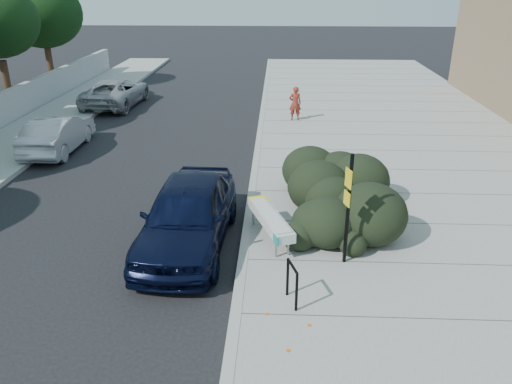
{
  "coord_description": "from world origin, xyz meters",
  "views": [
    {
      "loc": [
        0.75,
        -9.84,
        6.11
      ],
      "look_at": [
        0.22,
        1.92,
        1.0
      ],
      "focal_mm": 35.0,
      "sensor_mm": 36.0,
      "label": 1
    }
  ],
  "objects_px": {
    "sign_post": "(348,203)",
    "sedan_navy": "(188,215)",
    "bike_rack": "(292,280)",
    "bench": "(270,219)",
    "suv_silver": "(116,92)",
    "wagon_silver": "(58,134)",
    "pedestrian": "(295,103)"
  },
  "relations": [
    {
      "from": "sign_post",
      "to": "sedan_navy",
      "type": "distance_m",
      "value": 3.86
    },
    {
      "from": "bike_rack",
      "to": "bench",
      "type": "bearing_deg",
      "value": 82.73
    },
    {
      "from": "bench",
      "to": "suv_silver",
      "type": "height_order",
      "value": "suv_silver"
    },
    {
      "from": "bench",
      "to": "wagon_silver",
      "type": "xyz_separation_m",
      "value": [
        -8.1,
        6.83,
        -0.01
      ]
    },
    {
      "from": "wagon_silver",
      "to": "sign_post",
      "type": "bearing_deg",
      "value": 140.38
    },
    {
      "from": "sign_post",
      "to": "wagon_silver",
      "type": "height_order",
      "value": "sign_post"
    },
    {
      "from": "bike_rack",
      "to": "suv_silver",
      "type": "distance_m",
      "value": 18.71
    },
    {
      "from": "sign_post",
      "to": "pedestrian",
      "type": "xyz_separation_m",
      "value": [
        -0.79,
        12.16,
        -0.72
      ]
    },
    {
      "from": "sign_post",
      "to": "wagon_silver",
      "type": "distance_m",
      "value": 12.57
    },
    {
      "from": "sign_post",
      "to": "sedan_navy",
      "type": "height_order",
      "value": "sign_post"
    },
    {
      "from": "bike_rack",
      "to": "wagon_silver",
      "type": "height_order",
      "value": "wagon_silver"
    },
    {
      "from": "suv_silver",
      "to": "pedestrian",
      "type": "xyz_separation_m",
      "value": [
        9.0,
        -2.87,
        0.21
      ]
    },
    {
      "from": "bike_rack",
      "to": "sign_post",
      "type": "height_order",
      "value": "sign_post"
    },
    {
      "from": "bench",
      "to": "sign_post",
      "type": "height_order",
      "value": "sign_post"
    },
    {
      "from": "bench",
      "to": "bike_rack",
      "type": "relative_size",
      "value": 2.68
    },
    {
      "from": "sedan_navy",
      "to": "pedestrian",
      "type": "xyz_separation_m",
      "value": [
        2.88,
        11.28,
        0.07
      ]
    },
    {
      "from": "bike_rack",
      "to": "sign_post",
      "type": "bearing_deg",
      "value": 34.99
    },
    {
      "from": "sign_post",
      "to": "bench",
      "type": "bearing_deg",
      "value": 131.81
    },
    {
      "from": "bike_rack",
      "to": "wagon_silver",
      "type": "xyz_separation_m",
      "value": [
        -8.58,
        9.43,
        0.01
      ]
    },
    {
      "from": "sign_post",
      "to": "wagon_silver",
      "type": "xyz_separation_m",
      "value": [
        -9.79,
        7.84,
        -0.94
      ]
    },
    {
      "from": "bench",
      "to": "wagon_silver",
      "type": "distance_m",
      "value": 10.59
    },
    {
      "from": "bike_rack",
      "to": "sedan_navy",
      "type": "relative_size",
      "value": 0.18
    },
    {
      "from": "sedan_navy",
      "to": "sign_post",
      "type": "bearing_deg",
      "value": -10.92
    },
    {
      "from": "suv_silver",
      "to": "pedestrian",
      "type": "distance_m",
      "value": 9.45
    },
    {
      "from": "bike_rack",
      "to": "pedestrian",
      "type": "xyz_separation_m",
      "value": [
        0.42,
        13.75,
        0.23
      ]
    },
    {
      "from": "bike_rack",
      "to": "sedan_navy",
      "type": "distance_m",
      "value": 3.49
    },
    {
      "from": "bench",
      "to": "sedan_navy",
      "type": "xyz_separation_m",
      "value": [
        -1.98,
        -0.12,
        0.14
      ]
    },
    {
      "from": "sedan_navy",
      "to": "suv_silver",
      "type": "bearing_deg",
      "value": 115.93
    },
    {
      "from": "suv_silver",
      "to": "sign_post",
      "type": "bearing_deg",
      "value": 126.53
    },
    {
      "from": "sign_post",
      "to": "suv_silver",
      "type": "height_order",
      "value": "sign_post"
    },
    {
      "from": "bench",
      "to": "sedan_navy",
      "type": "distance_m",
      "value": 1.99
    },
    {
      "from": "bench",
      "to": "wagon_silver",
      "type": "height_order",
      "value": "wagon_silver"
    }
  ]
}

